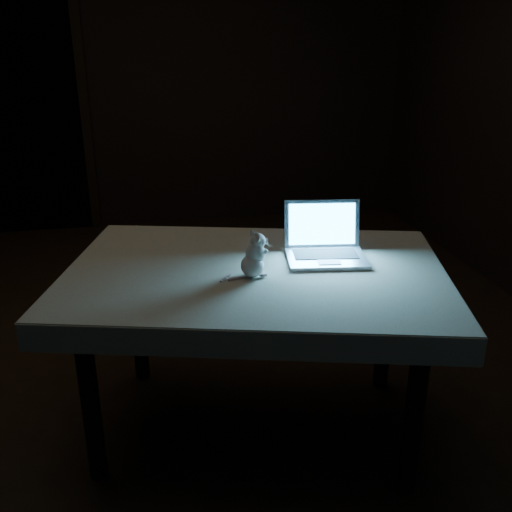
{
  "coord_description": "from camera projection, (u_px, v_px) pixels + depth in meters",
  "views": [
    {
      "loc": [
        -0.18,
        -2.72,
        1.69
      ],
      "look_at": [
        0.25,
        -0.65,
        0.85
      ],
      "focal_mm": 40.0,
      "sensor_mm": 36.0,
      "label": 1
    }
  ],
  "objects": [
    {
      "name": "tablecloth",
      "position": [
        266.0,
        276.0,
        2.4
      ],
      "size": [
        1.71,
        1.3,
        0.11
      ],
      "primitive_type": null,
      "rotation": [
        0.0,
        0.0,
        -0.19
      ],
      "color": "beige",
      "rests_on": "table"
    },
    {
      "name": "floor",
      "position": [
        188.0,
        360.0,
        3.14
      ],
      "size": [
        5.0,
        5.0,
        0.0
      ],
      "primitive_type": "plane",
      "color": "black",
      "rests_on": "ground"
    },
    {
      "name": "table",
      "position": [
        256.0,
        352.0,
        2.49
      ],
      "size": [
        1.63,
        1.27,
        0.77
      ],
      "primitive_type": null,
      "rotation": [
        0.0,
        0.0,
        -0.27
      ],
      "color": "black",
      "rests_on": "floor"
    },
    {
      "name": "plush_mouse",
      "position": [
        252.0,
        255.0,
        2.23
      ],
      "size": [
        0.17,
        0.17,
        0.19
      ],
      "primitive_type": null,
      "rotation": [
        0.0,
        0.0,
        -0.31
      ],
      "color": "white",
      "rests_on": "tablecloth"
    },
    {
      "name": "doorway",
      "position": [
        25.0,
        110.0,
        4.82
      ],
      "size": [
        1.06,
        0.36,
        2.13
      ],
      "primitive_type": null,
      "color": "black",
      "rests_on": "back_wall"
    },
    {
      "name": "back_wall",
      "position": [
        155.0,
        79.0,
        4.93
      ],
      "size": [
        4.5,
        0.04,
        2.6
      ],
      "primitive_type": "cube",
      "color": "black",
      "rests_on": "ground"
    },
    {
      "name": "laptop",
      "position": [
        327.0,
        235.0,
        2.38
      ],
      "size": [
        0.37,
        0.34,
        0.23
      ],
      "primitive_type": null,
      "rotation": [
        0.0,
        0.0,
        -0.15
      ],
      "color": "#B2B2B7",
      "rests_on": "tablecloth"
    }
  ]
}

